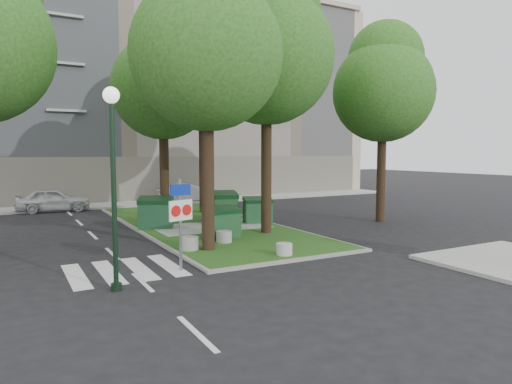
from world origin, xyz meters
TOP-DOWN VIEW (x-y plane):
  - ground at (0.00, 0.00)m, footprint 120.00×120.00m
  - median_island at (0.50, 8.00)m, footprint 6.00×16.00m
  - median_kerb at (0.50, 8.00)m, footprint 6.30×16.30m
  - building_sidewalk at (0.00, 18.50)m, footprint 42.00×3.00m
  - zebra_crossing at (-3.75, 1.50)m, footprint 5.00×3.00m
  - apartment_building at (0.00, 26.00)m, footprint 41.00×12.00m
  - tree_median_near_left at (-1.41, 2.56)m, footprint 5.20×5.20m
  - tree_median_near_right at (2.09, 4.56)m, footprint 5.60×5.60m
  - tree_median_mid at (-0.91, 9.06)m, footprint 4.80×4.80m
  - tree_median_far at (2.29, 12.06)m, footprint 5.80×5.80m
  - tree_street_right at (9.09, 5.06)m, footprint 5.00×5.00m
  - dumpster_a at (-1.76, 7.92)m, footprint 1.83×1.59m
  - dumpster_b at (-0.16, 4.34)m, footprint 1.46×1.10m
  - dumpster_c at (1.44, 7.99)m, footprint 1.87×1.52m
  - dumpster_d at (3.00, 7.05)m, footprint 1.55×1.27m
  - bollard_left at (-2.10, 2.78)m, footprint 0.64×0.64m
  - bollard_right at (0.37, 0.50)m, footprint 0.54×0.54m
  - bollard_mid at (-0.48, 3.41)m, footprint 0.59×0.59m
  - litter_bin at (3.20, 12.50)m, footprint 0.37×0.37m
  - street_lamp at (-5.28, -0.43)m, footprint 0.41×0.41m
  - traffic_sign_pole at (-3.17, 0.65)m, footprint 0.80×0.30m
  - car_white at (-5.22, 17.24)m, footprint 4.21×1.91m
  - car_silver at (3.51, 18.10)m, footprint 4.19×1.80m

SIDE VIEW (x-z plane):
  - ground at x=0.00m, z-range 0.00..0.00m
  - zebra_crossing at x=-3.75m, z-range 0.00..0.01m
  - median_kerb at x=0.50m, z-range 0.00..0.10m
  - median_island at x=0.50m, z-range 0.00..0.12m
  - building_sidewalk at x=0.00m, z-range 0.00..0.12m
  - bollard_right at x=0.37m, z-range 0.12..0.51m
  - bollard_mid at x=-0.48m, z-range 0.12..0.54m
  - bollard_left at x=-2.10m, z-range 0.12..0.58m
  - litter_bin at x=3.20m, z-range 0.12..0.76m
  - car_silver at x=3.51m, z-range 0.00..1.34m
  - car_white at x=-5.22m, z-range 0.00..1.40m
  - dumpster_d at x=3.00m, z-range 0.09..1.35m
  - dumpster_b at x=-0.16m, z-range 0.09..1.36m
  - dumpster_a at x=-1.76m, z-range 0.09..1.51m
  - dumpster_c at x=1.44m, z-range 0.09..1.62m
  - traffic_sign_pole at x=-3.17m, z-range 0.39..3.14m
  - street_lamp at x=-5.28m, z-range 0.66..5.78m
  - tree_median_mid at x=-0.91m, z-range 1.98..11.97m
  - tree_street_right at x=9.09m, z-range 1.95..12.02m
  - tree_median_near_left at x=-1.41m, z-range 2.05..12.58m
  - tree_median_near_right at x=2.09m, z-range 2.26..13.72m
  - apartment_building at x=0.00m, z-range 0.00..16.00m
  - tree_median_far at x=2.29m, z-range 2.36..14.28m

